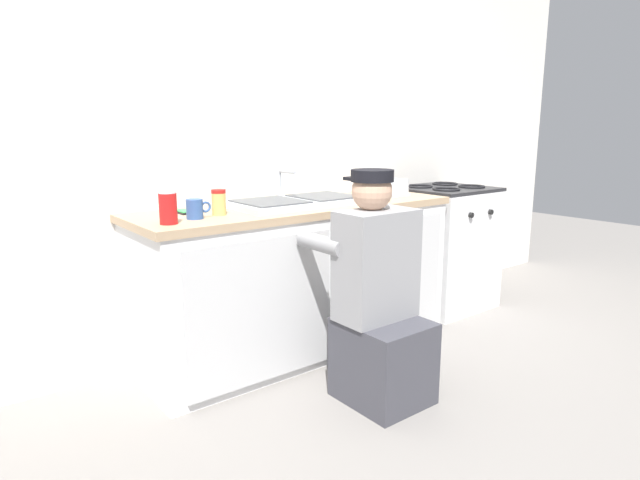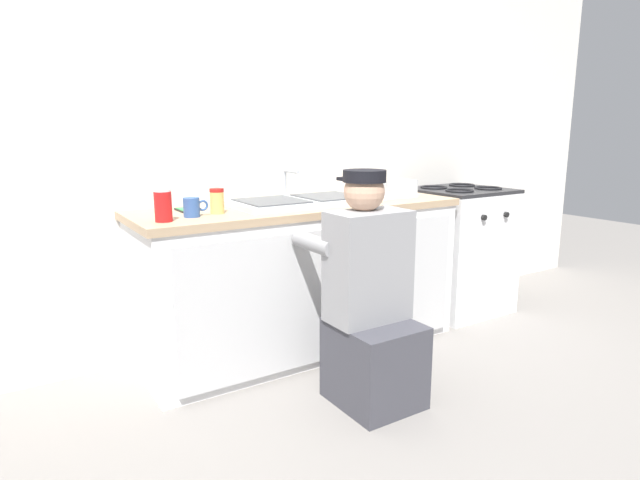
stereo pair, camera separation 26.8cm
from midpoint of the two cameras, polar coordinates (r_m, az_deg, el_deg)
name	(u,v)px [view 2 (the right image)]	position (r m, az deg, el deg)	size (l,w,h in m)	color
ground_plane	(330,365)	(3.06, 3.62, -13.17)	(12.00, 12.00, 0.00)	gray
back_wall	(271,135)	(3.31, -2.89, 11.13)	(6.00, 0.10, 2.50)	silver
counter_cabinet	(302,281)	(3.13, 0.56, -4.44)	(1.87, 0.62, 0.82)	white
countertop	(301,208)	(3.05, 0.48, 3.43)	(1.91, 0.62, 0.04)	tan
sink_double_basin	(301,201)	(3.04, 0.46, 4.18)	(0.80, 0.44, 0.19)	silver
stove_range	(457,249)	(3.97, 16.34, -0.98)	(0.63, 0.62, 0.89)	white
plumber_person	(370,308)	(2.56, 8.38, -7.25)	(0.42, 0.61, 1.10)	#3F3F47
cell_phone	(185,210)	(2.85, -11.65, 3.15)	(0.07, 0.14, 0.01)	black
coffee_mug	(192,207)	(2.65, -10.70, 3.44)	(0.13, 0.08, 0.09)	#335699
dish_rack_tray	(391,193)	(3.42, 9.86, 4.93)	(0.28, 0.22, 0.11)	#B2B7BC
condiment_jar	(217,201)	(2.73, -8.19, 4.13)	(0.07, 0.07, 0.13)	#DBB760
soda_cup_red	(163,205)	(2.54, -13.53, 3.58)	(0.08, 0.08, 0.15)	red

